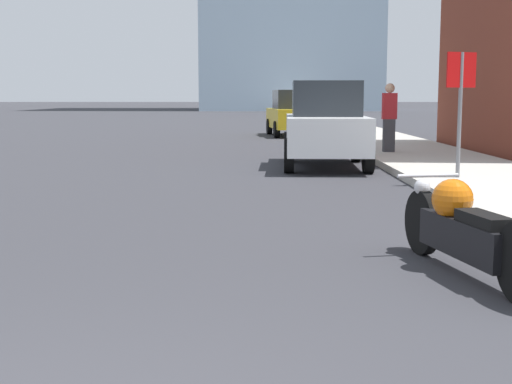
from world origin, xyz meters
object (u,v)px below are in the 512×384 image
Objects in this scene: pedestrian at (392,117)px; parked_car_yellow at (297,114)px; parked_car_white at (328,125)px; stop_sign at (463,92)px; motorcycle at (466,229)px.

parked_car_yellow is at bearing 100.46° from pedestrian.
parked_car_yellow is (-0.01, 12.58, -0.05)m from parked_car_white.
stop_sign reaches higher than parked_car_yellow.
motorcycle is 22.20m from parked_car_yellow.
stop_sign is (2.00, -3.34, 0.69)m from parked_car_white.
parked_car_yellow is at bearing 79.54° from motorcycle.
parked_car_yellow is 2.49× the size of pedestrian.
parked_car_white is 0.97× the size of parked_car_yellow.
pedestrian is (1.86, 2.45, 0.11)m from parked_car_white.
pedestrian is at bearing 91.36° from stop_sign.
parked_car_white is at bearing 120.84° from stop_sign.
stop_sign is 1.24× the size of pedestrian.
parked_car_white is at bearing -95.03° from parked_car_yellow.
stop_sign is at bearing 63.46° from motorcycle.
motorcycle is 1.11× the size of stop_sign.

